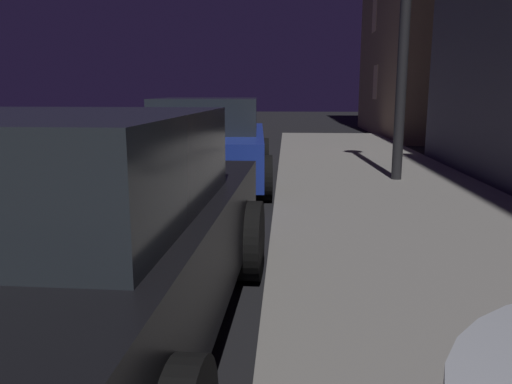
{
  "coord_description": "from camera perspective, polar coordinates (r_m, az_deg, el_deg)",
  "views": [
    {
      "loc": [
        4.15,
        0.74,
        1.54
      ],
      "look_at": [
        3.98,
        3.46,
        1.0
      ],
      "focal_mm": 35.44,
      "sensor_mm": 36.0,
      "label": 1
    }
  ],
  "objects": [
    {
      "name": "car_blue",
      "position": [
        8.44,
        -5.42,
        5.53
      ],
      "size": [
        2.24,
        4.34,
        1.43
      ],
      "color": "navy",
      "rests_on": "ground"
    },
    {
      "name": "car_black",
      "position": [
        3.13,
        -21.29,
        -4.85
      ],
      "size": [
        2.23,
        4.09,
        1.43
      ],
      "color": "black",
      "rests_on": "ground"
    }
  ]
}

